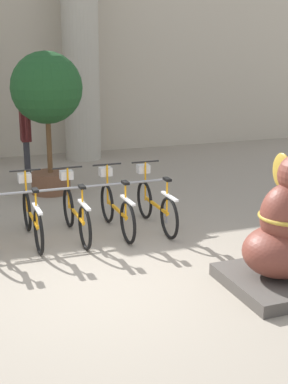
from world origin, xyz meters
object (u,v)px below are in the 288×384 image
Objects in this scene: bicycle_3 at (32,216)px; bicycle_4 at (75,212)px; potted_tree at (47,96)px; bicycle_6 at (155,203)px; person_pedestrian at (25,131)px; elephant_statue at (286,236)px; bicycle_5 at (116,207)px.

bicycle_3 is 1.00× the size of bicycle_4.
potted_tree is at bearing 73.35° from bicycle_3.
bicycle_4 is 1.00× the size of bicycle_6.
bicycle_6 is 4.20m from person_pedestrian.
bicycle_3 is 3.77m from elephant_statue.
elephant_statue reaches higher than bicycle_4.
bicycle_3 is 1.32m from bicycle_5.
bicycle_4 is 1.00× the size of bicycle_5.
elephant_statue is at bearing -71.09° from potted_tree.
bicycle_5 and bicycle_6 have the same top height.
bicycle_4 and bicycle_6 have the same top height.
bicycle_3 is at bearing -106.65° from potted_tree.
bicycle_6 is 0.96× the size of person_pedestrian.
bicycle_5 is at bearing 177.90° from bicycle_6.
elephant_statue is at bearing -45.83° from bicycle_3.
bicycle_5 is 2.98m from elephant_statue.
person_pedestrian is (-0.15, 3.85, 0.70)m from bicycle_4.
bicycle_4 is at bearing 126.50° from elephant_statue.
bicycle_6 is 2.73m from elephant_statue.
person_pedestrian reaches higher than bicycle_6.
bicycle_6 is (1.32, -0.01, 0.00)m from bicycle_4.
bicycle_4 is 1.32m from bicycle_6.
bicycle_6 is at bearing -2.10° from bicycle_5.
elephant_statue reaches higher than bicycle_3.
potted_tree is (-0.53, 2.68, 1.52)m from bicycle_5.
bicycle_5 is 0.96× the size of person_pedestrian.
person_pedestrian is (0.51, 3.81, 0.70)m from bicycle_3.
elephant_statue is 0.70× the size of potted_tree.
bicycle_4 and bicycle_5 have the same top height.
bicycle_3 is 1.00× the size of bicycle_5.
bicycle_5 is at bearing 116.09° from elephant_statue.
bicycle_5 is 0.66m from bicycle_6.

